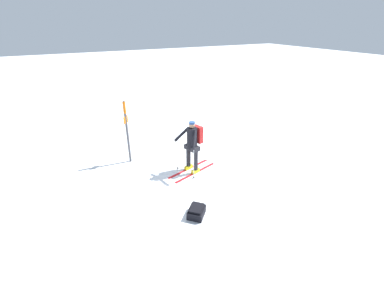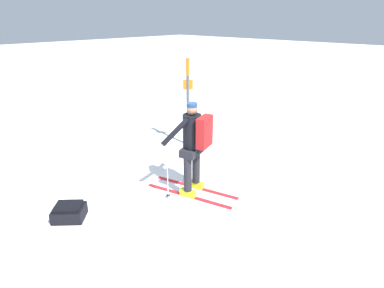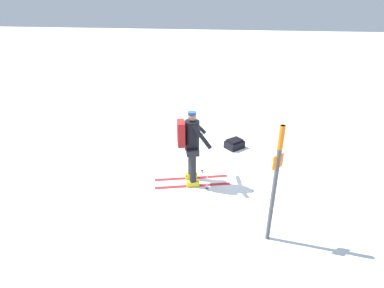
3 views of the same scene
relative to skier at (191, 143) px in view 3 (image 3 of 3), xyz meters
name	(u,v)px [view 3 (image 3 of 3)]	position (x,y,z in m)	size (l,w,h in m)	color
ground_plane	(202,167)	(-0.73, 0.16, -1.03)	(80.00, 80.00, 0.00)	white
skier	(191,143)	(0.00, 0.00, 0.00)	(1.02, 1.83, 1.78)	red
dropped_backpack	(234,144)	(-2.03, 0.96, -0.90)	(0.63, 0.63, 0.27)	black
trail_marker	(276,177)	(1.62, 1.70, 0.28)	(0.19, 0.18, 2.23)	#4C4C51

